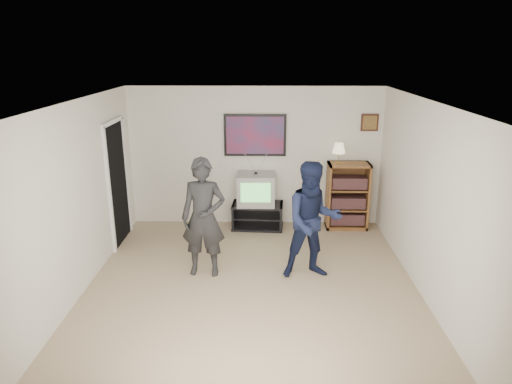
{
  "coord_description": "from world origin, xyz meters",
  "views": [
    {
      "loc": [
        0.16,
        -5.49,
        3.13
      ],
      "look_at": [
        0.05,
        0.74,
        1.15
      ],
      "focal_mm": 32.0,
      "sensor_mm": 36.0,
      "label": 1
    }
  ],
  "objects_px": {
    "crt_television": "(256,189)",
    "person_tall": "(204,218)",
    "bookshelf": "(347,196)",
    "person_short": "(313,221)",
    "media_stand": "(258,216)"
  },
  "relations": [
    {
      "from": "media_stand",
      "to": "person_short",
      "type": "relative_size",
      "value": 0.56
    },
    {
      "from": "media_stand",
      "to": "crt_television",
      "type": "xyz_separation_m",
      "value": [
        -0.03,
        0.0,
        0.51
      ]
    },
    {
      "from": "media_stand",
      "to": "person_short",
      "type": "distance_m",
      "value": 2.07
    },
    {
      "from": "person_tall",
      "to": "crt_television",
      "type": "bearing_deg",
      "value": 71.64
    },
    {
      "from": "crt_television",
      "to": "person_tall",
      "type": "height_order",
      "value": "person_tall"
    },
    {
      "from": "crt_television",
      "to": "bookshelf",
      "type": "xyz_separation_m",
      "value": [
        1.64,
        0.05,
        -0.13
      ]
    },
    {
      "from": "media_stand",
      "to": "person_short",
      "type": "xyz_separation_m",
      "value": [
        0.79,
        -1.81,
        0.61
      ]
    },
    {
      "from": "crt_television",
      "to": "person_short",
      "type": "xyz_separation_m",
      "value": [
        0.82,
        -1.81,
        0.11
      ]
    },
    {
      "from": "crt_television",
      "to": "bookshelf",
      "type": "relative_size",
      "value": 0.55
    },
    {
      "from": "crt_television",
      "to": "bookshelf",
      "type": "distance_m",
      "value": 1.64
    },
    {
      "from": "media_stand",
      "to": "bookshelf",
      "type": "distance_m",
      "value": 1.65
    },
    {
      "from": "bookshelf",
      "to": "media_stand",
      "type": "bearing_deg",
      "value": -178.22
    },
    {
      "from": "bookshelf",
      "to": "person_tall",
      "type": "distance_m",
      "value": 2.97
    },
    {
      "from": "person_tall",
      "to": "person_short",
      "type": "relative_size",
      "value": 1.02
    },
    {
      "from": "crt_television",
      "to": "person_tall",
      "type": "relative_size",
      "value": 0.38
    }
  ]
}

